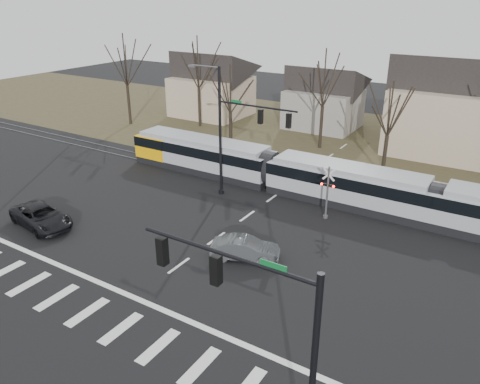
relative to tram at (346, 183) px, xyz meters
The scene contains 16 objects.
ground 16.92m from the tram, 108.15° to the right, with size 140.00×140.00×0.00m, color black.
grass_verge 16.92m from the tram, 108.15° to the left, with size 140.00×28.00×0.01m, color #38331E.
crosswalk 20.75m from the tram, 104.70° to the right, with size 27.00×2.60×0.01m.
stop_line 18.63m from the tram, 106.42° to the right, with size 28.00×0.35×0.01m, color silver.
lane_dashes 5.51m from the tram, behind, with size 0.18×30.00×0.01m.
rail_pair 5.51m from the tram, behind, with size 90.00×1.52×0.06m.
tram is the anchor object (origin of this frame).
sedan 11.43m from the tram, 101.49° to the right, with size 4.46×2.96×1.39m, color #3F4245.
suv 22.46m from the tram, 138.13° to the right, with size 5.67×3.29×1.48m, color black.
signal_pole_near_right 22.80m from the tram, 77.52° to the right, with size 6.72×0.44×8.00m.
signal_pole_far 9.32m from the tram, 155.43° to the right, with size 9.28×0.44×10.20m.
rail_crossing_signal 3.22m from the tram, 94.40° to the right, with size 1.08×0.36×4.00m.
tree_row 11.02m from the tram, 107.99° to the left, with size 59.20×7.20×10.00m.
house_a 31.13m from the tram, 144.51° to the left, with size 9.72×8.64×8.60m.
house_b 22.59m from the tram, 117.13° to the left, with size 8.64×7.56×7.65m.
house_c 17.77m from the tram, 77.55° to the left, with size 10.80×8.64×10.10m.
Camera 1 is at (15.93, -16.58, 15.20)m, focal length 35.00 mm.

